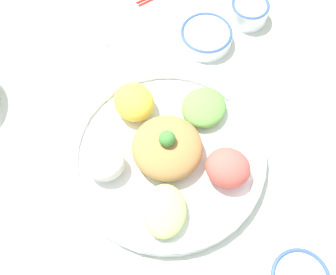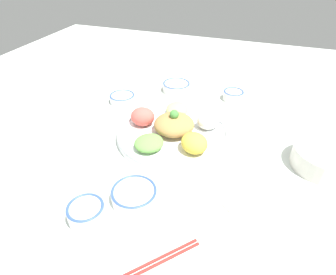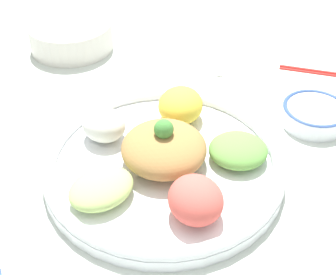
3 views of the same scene
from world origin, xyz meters
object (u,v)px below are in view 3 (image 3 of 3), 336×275
(sauce_bowl_dark, at_px, (314,114))
(chopsticks_pair_near, at_px, (332,73))
(serving_spoon_extra, at_px, (225,55))
(side_serving_bowl, at_px, (71,34))
(salad_platter, at_px, (165,159))

(sauce_bowl_dark, height_order, chopsticks_pair_near, sauce_bowl_dark)
(serving_spoon_extra, bearing_deg, sauce_bowl_dark, 43.07)
(sauce_bowl_dark, distance_m, side_serving_bowl, 0.56)
(sauce_bowl_dark, distance_m, chopsticks_pair_near, 0.18)
(sauce_bowl_dark, height_order, serving_spoon_extra, sauce_bowl_dark)
(salad_platter, distance_m, sauce_bowl_dark, 0.30)
(chopsticks_pair_near, distance_m, serving_spoon_extra, 0.23)
(chopsticks_pair_near, bearing_deg, side_serving_bowl, 3.84)
(salad_platter, relative_size, side_serving_bowl, 2.06)
(sauce_bowl_dark, bearing_deg, salad_platter, 178.51)
(chopsticks_pair_near, bearing_deg, salad_platter, 55.59)
(salad_platter, height_order, chopsticks_pair_near, salad_platter)
(salad_platter, distance_m, serving_spoon_extra, 0.40)
(side_serving_bowl, bearing_deg, salad_platter, -89.64)
(serving_spoon_extra, bearing_deg, side_serving_bowl, -83.40)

